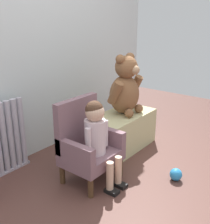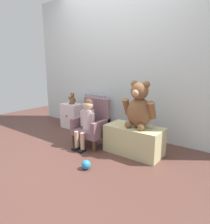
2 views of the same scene
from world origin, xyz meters
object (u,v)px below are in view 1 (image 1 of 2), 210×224
object	(u,v)px
child_figure	(97,132)
low_bench	(122,131)
toy_ball	(176,174)
large_teddy_bear	(125,88)
child_armchair	(87,144)

from	to	relation	value
child_figure	low_bench	distance (m)	0.72
child_figure	toy_ball	size ratio (longest dim) A/B	6.67
low_bench	large_teddy_bear	size ratio (longest dim) A/B	1.25
large_teddy_bear	toy_ball	xyz separation A→B (m)	(-0.27, -0.71, -0.58)
low_bench	toy_ball	bearing A→B (deg)	-107.01
child_armchair	low_bench	size ratio (longest dim) A/B	0.92
child_armchair	child_figure	xyz separation A→B (m)	(0.00, -0.11, 0.14)
child_armchair	large_teddy_bear	bearing A→B (deg)	8.24
low_bench	toy_ball	world-z (taller)	low_bench
child_figure	low_bench	world-z (taller)	child_figure
low_bench	child_armchair	bearing A→B (deg)	-171.81
child_armchair	toy_ball	world-z (taller)	child_armchair
child_armchair	low_bench	distance (m)	0.65
child_figure	toy_ball	bearing A→B (deg)	-49.88
child_figure	large_teddy_bear	bearing A→B (deg)	17.03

